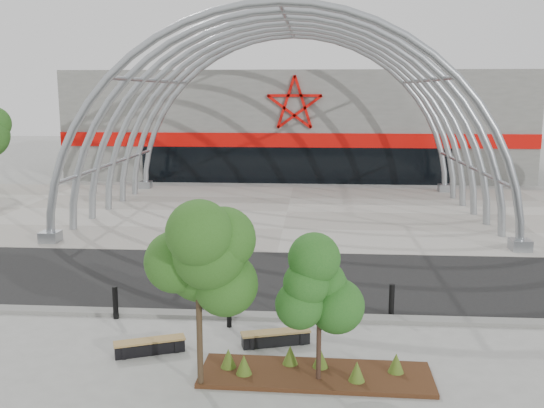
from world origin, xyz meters
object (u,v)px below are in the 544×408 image
(bench_1, at_px, (276,338))
(bollard_2, at_px, (309,309))
(street_tree_1, at_px, (320,284))
(street_tree_0, at_px, (198,257))
(bench_0, at_px, (150,347))

(bench_1, distance_m, bollard_2, 1.70)
(street_tree_1, relative_size, bench_1, 1.77)
(bench_1, bearing_deg, street_tree_1, -61.23)
(street_tree_0, distance_m, bollard_2, 5.18)
(bench_1, height_order, bollard_2, bollard_2)
(bench_0, xyz_separation_m, bench_1, (3.13, 0.76, 0.00))
(street_tree_1, xyz_separation_m, bench_0, (-4.23, 1.25, -2.16))
(street_tree_1, height_order, bench_0, street_tree_1)
(street_tree_0, height_order, bench_1, street_tree_0)
(street_tree_0, relative_size, bench_0, 2.34)
(street_tree_1, relative_size, bench_0, 1.82)
(bench_0, bearing_deg, street_tree_0, -45.57)
(street_tree_1, height_order, bollard_2, street_tree_1)
(bench_0, relative_size, bollard_2, 1.92)
(street_tree_1, distance_m, bench_0, 4.92)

